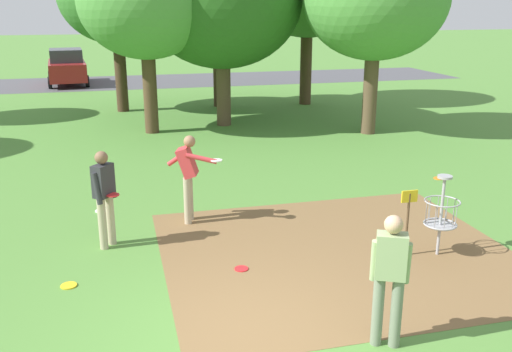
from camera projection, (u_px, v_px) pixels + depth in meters
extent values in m
plane|color=#518438|center=(245.00, 338.00, 7.06)|extent=(160.00, 160.00, 0.00)
cube|color=brown|center=(337.00, 253.00, 9.49)|extent=(5.85, 5.12, 0.01)
cylinder|color=#9E9EA3|center=(441.00, 217.00, 9.24)|extent=(0.05, 0.05, 1.35)
cylinder|color=#9E9EA3|center=(445.00, 177.00, 9.04)|extent=(0.24, 0.24, 0.04)
torus|color=#9E9EA3|center=(442.00, 201.00, 9.16)|extent=(0.58, 0.58, 0.02)
torus|color=#9E9EA3|center=(440.00, 224.00, 9.28)|extent=(0.55, 0.55, 0.03)
cylinder|color=#9E9EA3|center=(440.00, 225.00, 9.28)|extent=(0.48, 0.48, 0.02)
cylinder|color=gray|center=(454.00, 211.00, 9.27)|extent=(0.01, 0.01, 0.40)
cylinder|color=gray|center=(447.00, 209.00, 9.39)|extent=(0.01, 0.01, 0.40)
cylinder|color=gray|center=(438.00, 208.00, 9.44)|extent=(0.01, 0.01, 0.40)
cylinder|color=gray|center=(430.00, 208.00, 9.41)|extent=(0.01, 0.01, 0.40)
cylinder|color=gray|center=(426.00, 211.00, 9.30)|extent=(0.01, 0.01, 0.40)
cylinder|color=gray|center=(428.00, 214.00, 9.16)|extent=(0.01, 0.01, 0.40)
cylinder|color=gray|center=(435.00, 217.00, 9.04)|extent=(0.01, 0.01, 0.40)
cylinder|color=gray|center=(445.00, 218.00, 8.99)|extent=(0.01, 0.01, 0.40)
cylinder|color=gray|center=(453.00, 217.00, 9.03)|extent=(0.01, 0.01, 0.40)
cylinder|color=gray|center=(456.00, 215.00, 9.13)|extent=(0.01, 0.01, 0.40)
cylinder|color=#4C3823|center=(407.00, 225.00, 9.24)|extent=(0.04, 0.04, 1.10)
cube|color=gold|center=(410.00, 196.00, 9.09)|extent=(0.28, 0.03, 0.20)
cylinder|color=slate|center=(378.00, 311.00, 6.82)|extent=(0.14, 0.14, 0.92)
cylinder|color=slate|center=(396.00, 313.00, 6.78)|extent=(0.14, 0.14, 0.92)
cube|color=#93A875|center=(391.00, 256.00, 6.58)|extent=(0.42, 0.35, 0.56)
sphere|color=tan|center=(394.00, 224.00, 6.46)|extent=(0.22, 0.22, 0.22)
cylinder|color=#93A875|center=(374.00, 260.00, 6.66)|extent=(0.15, 0.19, 0.55)
cylinder|color=#93A875|center=(407.00, 263.00, 6.59)|extent=(0.15, 0.19, 0.55)
cylinder|color=#1E93DB|center=(389.00, 267.00, 6.82)|extent=(0.22, 0.22, 0.02)
cylinder|color=tan|center=(111.00, 219.00, 9.72)|extent=(0.14, 0.14, 0.92)
cylinder|color=tan|center=(102.00, 224.00, 9.53)|extent=(0.14, 0.14, 0.92)
cube|color=#2D2D33|center=(103.00, 181.00, 9.41)|extent=(0.40, 0.42, 0.56)
sphere|color=brown|center=(101.00, 158.00, 9.29)|extent=(0.22, 0.22, 0.22)
cylinder|color=#2D2D33|center=(112.00, 182.00, 9.59)|extent=(0.18, 0.17, 0.55)
cylinder|color=#2D2D33|center=(97.00, 189.00, 9.26)|extent=(0.18, 0.17, 0.55)
cylinder|color=red|center=(113.00, 195.00, 9.41)|extent=(0.22, 0.22, 0.02)
cylinder|color=tan|center=(189.00, 197.00, 10.85)|extent=(0.14, 0.14, 0.92)
cylinder|color=tan|center=(187.00, 201.00, 10.64)|extent=(0.14, 0.14, 0.92)
cube|color=#D1383D|center=(187.00, 162.00, 10.53)|extent=(0.47, 0.46, 0.60)
sphere|color=#9E7051|center=(190.00, 141.00, 10.40)|extent=(0.22, 0.22, 0.22)
cylinder|color=#D1383D|center=(201.00, 158.00, 10.32)|extent=(0.59, 0.27, 0.21)
cylinder|color=white|center=(216.00, 160.00, 10.31)|extent=(0.22, 0.22, 0.02)
cylinder|color=#D1383D|center=(179.00, 157.00, 10.68)|extent=(0.48, 0.23, 0.37)
cylinder|color=red|center=(241.00, 269.00, 8.90)|extent=(0.22, 0.22, 0.02)
cylinder|color=gold|center=(69.00, 286.00, 8.37)|extent=(0.24, 0.24, 0.02)
cylinder|color=white|center=(101.00, 211.00, 11.41)|extent=(0.24, 0.24, 0.02)
cylinder|color=orange|center=(439.00, 178.00, 13.54)|extent=(0.24, 0.24, 0.02)
cylinder|color=#4C3823|center=(306.00, 68.00, 23.35)|extent=(0.48, 0.48, 2.99)
cylinder|color=#422D1E|center=(121.00, 76.00, 21.78)|extent=(0.45, 0.45, 2.79)
cylinder|color=brown|center=(370.00, 94.00, 17.99)|extent=(0.46, 0.46, 2.57)
cylinder|color=#422D1E|center=(218.00, 70.00, 22.82)|extent=(0.42, 0.42, 2.98)
cylinder|color=brown|center=(224.00, 93.00, 19.30)|extent=(0.49, 0.49, 2.22)
cylinder|color=#4C3823|center=(150.00, 93.00, 18.10)|extent=(0.45, 0.45, 2.57)
ellipsoid|color=#4C8E3D|center=(145.00, 1.00, 17.26)|extent=(4.16, 4.16, 3.54)
cube|color=#4C4C51|center=(140.00, 82.00, 30.65)|extent=(36.00, 6.00, 0.01)
cube|color=maroon|center=(67.00, 70.00, 29.35)|extent=(2.15, 4.34, 0.90)
cube|color=#2D333D|center=(66.00, 55.00, 29.12)|extent=(1.76, 2.31, 0.64)
cylinder|color=black|center=(50.00, 77.00, 30.37)|extent=(0.23, 0.61, 0.60)
cylinder|color=black|center=(85.00, 75.00, 30.94)|extent=(0.23, 0.61, 0.60)
cylinder|color=black|center=(50.00, 83.00, 28.02)|extent=(0.23, 0.61, 0.60)
cylinder|color=black|center=(87.00, 81.00, 28.58)|extent=(0.23, 0.61, 0.60)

